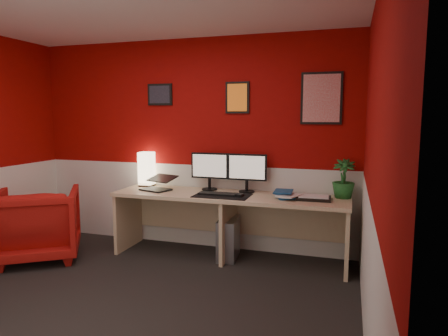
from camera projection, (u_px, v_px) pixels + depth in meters
ground at (113, 307)px, 3.36m from camera, size 4.00×3.50×0.01m
wall_back at (190, 144)px, 4.86m from camera, size 4.00×0.01×2.50m
wall_right at (373, 169)px, 2.61m from camera, size 0.01×3.50×2.50m
wainscot_back at (191, 205)px, 4.95m from camera, size 4.00×0.01×1.00m
wainscot_right at (367, 278)px, 2.71m from camera, size 0.01×3.50×1.00m
desk at (229, 227)px, 4.47m from camera, size 2.60×0.65×0.73m
shoji_lamp at (147, 170)px, 4.94m from camera, size 0.16×0.16×0.40m
laptop at (155, 181)px, 4.65m from camera, size 0.39×0.32×0.22m
monitor_left at (209, 165)px, 4.66m from camera, size 0.45×0.06×0.58m
monitor_right at (247, 167)px, 4.52m from camera, size 0.45×0.06×0.58m
desk_mat at (222, 195)px, 4.35m from camera, size 0.60×0.38×0.01m
keyboard at (218, 194)px, 4.39m from camera, size 0.42×0.15×0.02m
mouse at (240, 195)px, 4.28m from camera, size 0.07×0.11×0.03m
book_bottom at (277, 197)px, 4.23m from camera, size 0.28×0.32×0.03m
book_middle at (281, 194)px, 4.23m from camera, size 0.28×0.32×0.02m
book_top at (274, 191)px, 4.27m from camera, size 0.21×0.27×0.02m
zen_tray at (314, 198)px, 4.15m from camera, size 0.36×0.27×0.03m
potted_plant at (344, 179)px, 4.21m from camera, size 0.23×0.23×0.41m
pc_tower at (228, 238)px, 4.51m from camera, size 0.25×0.47×0.45m
armchair at (38, 224)px, 4.47m from camera, size 1.19×1.19×0.79m
art_left at (160, 95)px, 4.88m from camera, size 0.32×0.02×0.26m
art_center at (237, 98)px, 4.60m from camera, size 0.28×0.02×0.36m
art_right at (321, 98)px, 4.32m from camera, size 0.44×0.02×0.56m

